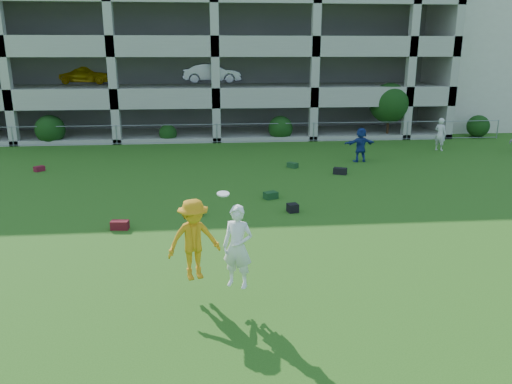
{
  "coord_description": "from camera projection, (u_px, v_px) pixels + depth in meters",
  "views": [
    {
      "loc": [
        -0.43,
        -11.29,
        5.5
      ],
      "look_at": [
        0.9,
        3.0,
        1.4
      ],
      "focal_mm": 35.0,
      "sensor_mm": 36.0,
      "label": 1
    }
  ],
  "objects": [
    {
      "name": "fence",
      "position": [
        217.0,
        133.0,
        30.38
      ],
      "size": [
        36.06,
        0.06,
        1.2
      ],
      "color": "gray",
      "rests_on": "ground"
    },
    {
      "name": "ground",
      "position": [
        231.0,
        280.0,
        12.36
      ],
      "size": [
        100.0,
        100.0,
        0.0
      ],
      "primitive_type": "plane",
      "color": "#235114",
      "rests_on": "ground"
    },
    {
      "name": "frisbee_contest",
      "position": [
        204.0,
        241.0,
        11.06
      ],
      "size": [
        2.03,
        1.53,
        2.12
      ],
      "color": "orange",
      "rests_on": "ground"
    },
    {
      "name": "bag_black_e",
      "position": [
        340.0,
        171.0,
        22.85
      ],
      "size": [
        0.67,
        0.53,
        0.3
      ],
      "primitive_type": "cube",
      "rotation": [
        0.0,
        0.0,
        -0.44
      ],
      "color": "black",
      "rests_on": "ground"
    },
    {
      "name": "shrub_row",
      "position": [
        290.0,
        116.0,
        31.22
      ],
      "size": [
        34.38,
        2.52,
        3.5
      ],
      "color": "#163D11",
      "rests_on": "ground"
    },
    {
      "name": "bag_red_f",
      "position": [
        39.0,
        169.0,
        23.43
      ],
      "size": [
        0.51,
        0.52,
        0.24
      ],
      "primitive_type": "cube",
      "rotation": [
        0.0,
        0.0,
        0.85
      ],
      "color": "#5A0F16",
      "rests_on": "ground"
    },
    {
      "name": "parking_garage",
      "position": [
        213.0,
        43.0,
        37.22
      ],
      "size": [
        30.0,
        14.0,
        12.0
      ],
      "color": "#9E998C",
      "rests_on": "ground"
    },
    {
      "name": "stucco_building",
      "position": [
        502.0,
        56.0,
        39.85
      ],
      "size": [
        16.0,
        14.0,
        10.0
      ],
      "primitive_type": "cube",
      "color": "beige",
      "rests_on": "ground"
    },
    {
      "name": "bystander_d",
      "position": [
        361.0,
        145.0,
        25.24
      ],
      "size": [
        1.67,
        0.72,
        1.74
      ],
      "primitive_type": "imported",
      "rotation": [
        0.0,
        0.0,
        3.27
      ],
      "color": "navy",
      "rests_on": "ground"
    },
    {
      "name": "bystander_e",
      "position": [
        440.0,
        134.0,
        28.08
      ],
      "size": [
        0.75,
        0.8,
        1.83
      ],
      "primitive_type": "imported",
      "rotation": [
        0.0,
        0.0,
        2.2
      ],
      "color": "silver",
      "rests_on": "ground"
    },
    {
      "name": "bag_green_c",
      "position": [
        271.0,
        195.0,
        19.11
      ],
      "size": [
        0.6,
        0.53,
        0.26
      ],
      "primitive_type": "cube",
      "rotation": [
        0.0,
        0.0,
        0.43
      ],
      "color": "#153A1C",
      "rests_on": "ground"
    },
    {
      "name": "bag_red_a",
      "position": [
        120.0,
        225.0,
        15.84
      ],
      "size": [
        0.58,
        0.35,
        0.28
      ],
      "primitive_type": "cube",
      "rotation": [
        0.0,
        0.0,
        -0.1
      ],
      "color": "#540E1D",
      "rests_on": "ground"
    },
    {
      "name": "crate_d",
      "position": [
        293.0,
        208.0,
        17.52
      ],
      "size": [
        0.42,
        0.42,
        0.3
      ],
      "primitive_type": "cube",
      "rotation": [
        0.0,
        0.0,
        0.23
      ],
      "color": "black",
      "rests_on": "ground"
    },
    {
      "name": "bag_black_b",
      "position": [
        197.0,
        213.0,
        17.14
      ],
      "size": [
        0.41,
        0.27,
        0.22
      ],
      "primitive_type": "cube",
      "rotation": [
        0.0,
        0.0,
        0.04
      ],
      "color": "black",
      "rests_on": "ground"
    },
    {
      "name": "bag_green_g",
      "position": [
        292.0,
        165.0,
        24.13
      ],
      "size": [
        0.56,
        0.57,
        0.25
      ],
      "primitive_type": "cube",
      "rotation": [
        0.0,
        0.0,
        -0.81
      ],
      "color": "#143820",
      "rests_on": "ground"
    }
  ]
}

